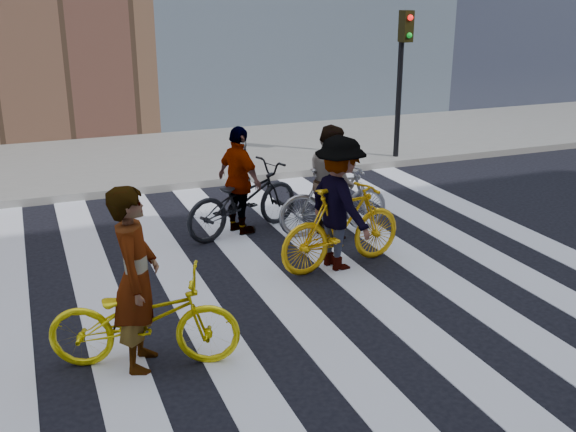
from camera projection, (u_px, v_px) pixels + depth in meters
ground at (315, 283)px, 9.01m from camera, size 100.00×100.00×0.00m
sidewalk_far at (184, 156)px, 15.59m from camera, size 100.00×5.00×0.15m
zebra_crosswalk at (315, 283)px, 9.01m from camera, size 8.25×10.00×0.01m
traffic_signal at (402, 61)px, 14.51m from camera, size 0.22×0.42×3.33m
bike_yellow_left at (144, 319)px, 6.92m from camera, size 2.08×1.28×1.03m
bike_silver_mid at (334, 201)px, 10.68m from camera, size 1.87×0.61×1.11m
bike_yellow_right at (342, 227)px, 9.38m from camera, size 2.05×0.87×1.19m
bike_dark_rear at (243, 199)px, 10.73m from camera, size 2.26×1.39×1.12m
rider_left at (136, 279)px, 6.75m from camera, size 0.67×0.82×1.95m
rider_mid at (331, 181)px, 10.56m from camera, size 0.71×0.89×1.77m
rider_right at (339, 203)px, 9.25m from camera, size 0.89×1.31×1.88m
rider_rear at (240, 181)px, 10.61m from camera, size 0.73×1.10×1.74m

